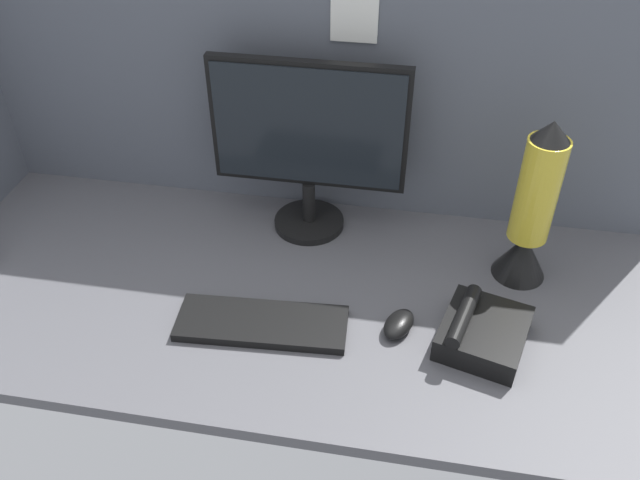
{
  "coord_description": "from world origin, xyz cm",
  "views": [
    {
      "loc": [
        26.6,
        -110.72,
        105.51
      ],
      "look_at": [
        -0.2,
        0.0,
        14.0
      ],
      "focal_mm": 37.29,
      "sensor_mm": 36.0,
      "label": 1
    }
  ],
  "objects_px": {
    "monitor": "(307,139)",
    "lava_lamp": "(531,215)",
    "mouse": "(399,324)",
    "desk_phone": "(482,332)",
    "keyboard": "(262,323)"
  },
  "relations": [
    {
      "from": "monitor",
      "to": "lava_lamp",
      "type": "relative_size",
      "value": 1.16
    },
    {
      "from": "mouse",
      "to": "monitor",
      "type": "bearing_deg",
      "value": 149.33
    },
    {
      "from": "monitor",
      "to": "desk_phone",
      "type": "xyz_separation_m",
      "value": [
        0.44,
        -0.35,
        -0.22
      ]
    },
    {
      "from": "monitor",
      "to": "keyboard",
      "type": "distance_m",
      "value": 0.45
    },
    {
      "from": "keyboard",
      "to": "desk_phone",
      "type": "distance_m",
      "value": 0.47
    },
    {
      "from": "monitor",
      "to": "lava_lamp",
      "type": "bearing_deg",
      "value": -11.41
    },
    {
      "from": "mouse",
      "to": "desk_phone",
      "type": "distance_m",
      "value": 0.17
    },
    {
      "from": "mouse",
      "to": "desk_phone",
      "type": "bearing_deg",
      "value": 19.38
    },
    {
      "from": "monitor",
      "to": "keyboard",
      "type": "xyz_separation_m",
      "value": [
        -0.03,
        -0.38,
        -0.24
      ]
    },
    {
      "from": "keyboard",
      "to": "mouse",
      "type": "xyz_separation_m",
      "value": [
        0.29,
        0.04,
        0.01
      ]
    },
    {
      "from": "keyboard",
      "to": "mouse",
      "type": "distance_m",
      "value": 0.3
    },
    {
      "from": "keyboard",
      "to": "lava_lamp",
      "type": "bearing_deg",
      "value": 22.64
    },
    {
      "from": "desk_phone",
      "to": "keyboard",
      "type": "bearing_deg",
      "value": -175.58
    },
    {
      "from": "lava_lamp",
      "to": "monitor",
      "type": "bearing_deg",
      "value": 168.59
    },
    {
      "from": "monitor",
      "to": "mouse",
      "type": "xyz_separation_m",
      "value": [
        0.27,
        -0.34,
        -0.23
      ]
    }
  ]
}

